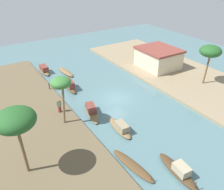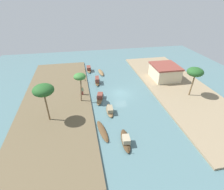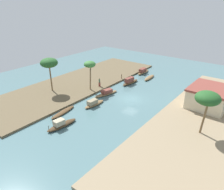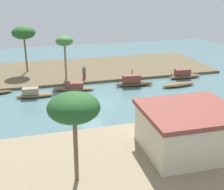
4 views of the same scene
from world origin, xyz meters
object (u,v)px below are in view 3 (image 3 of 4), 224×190
Objects in this scene: sampan_open_hull at (61,124)px; palm_tree_right_tall at (208,99)px; mooring_post at (121,77)px; sampan_foreground at (63,112)px; person_on_near_bank at (99,83)px; sampan_with_red_awning at (143,71)px; sampan_with_tall_canopy at (106,93)px; palm_tree_left_far at (49,63)px; palm_tree_left_near at (90,65)px; sampan_near_left_bank at (94,103)px; sampan_downstream_large at (130,81)px; sampan_midstream at (149,78)px; riverside_building at (209,97)px.

palm_tree_right_tall is (-9.84, 15.94, 4.83)m from sampan_open_hull.
palm_tree_right_tall is (10.65, 20.23, 4.44)m from mooring_post.
sampan_foreground is 11.69m from person_on_near_bank.
mooring_post reaches higher than sampan_with_red_awning.
sampan_foreground is at bearing 8.65° from sampan_with_tall_canopy.
sampan_open_hull reaches higher than sampan_foreground.
palm_tree_left_near is at bearing 131.42° from palm_tree_left_far.
palm_tree_left_far reaches higher than mooring_post.
sampan_near_left_bank is 17.59m from palm_tree_right_tall.
sampan_downstream_large is 0.95× the size of sampan_foreground.
sampan_near_left_bank is 13.34m from mooring_post.
mooring_post is (-0.81, -2.75, 0.28)m from sampan_downstream_large.
sampan_midstream is at bearing 164.75° from sampan_foreground.
sampan_foreground is at bearing -46.95° from riverside_building.
person_on_near_bank is at bearing -28.37° from sampan_downstream_large.
sampan_with_red_awning is (-7.67, -1.31, -0.04)m from sampan_downstream_large.
sampan_with_red_awning is at bearing 123.93° from person_on_near_bank.
sampan_foreground is (16.91, -1.31, -0.36)m from sampan_downstream_large.
person_on_near_bank is (-6.58, -4.37, 0.66)m from sampan_near_left_bank.
sampan_with_tall_canopy is 8.53m from mooring_post.
sampan_downstream_large is at bearing 153.54° from palm_tree_left_near.
palm_tree_right_tall is 0.86× the size of riverside_building.
sampan_open_hull is at bearing 23.10° from sampan_with_tall_canopy.
sampan_foreground is at bearing -69.39° from palm_tree_right_tall.
riverside_building is at bearing 113.98° from palm_tree_left_far.
sampan_downstream_large is 1.16× the size of sampan_near_left_bank.
palm_tree_left_near is at bearing -7.50° from mooring_post.
sampan_open_hull is 1.13× the size of sampan_near_left_bank.
sampan_with_red_awning is (-15.05, -0.93, 0.11)m from sampan_with_tall_canopy.
sampan_near_left_bank is 0.67× the size of palm_tree_left_far.
sampan_midstream is at bearing 108.02° from person_on_near_bank.
riverside_building is at bearing 107.94° from palm_tree_left_near.
palm_tree_left_far is (5.25, -8.97, 5.31)m from sampan_with_tall_canopy.
sampan_midstream is (-22.26, 2.94, 0.06)m from sampan_foreground.
person_on_near_bank is at bearing -10.25° from sampan_with_red_awning.
palm_tree_right_tall is at bearing 32.36° from person_on_near_bank.
sampan_midstream is 4.65× the size of mooring_post.
sampan_with_tall_canopy is at bearing -165.64° from sampan_open_hull.
sampan_with_tall_canopy reaches higher than sampan_foreground.
sampan_with_tall_canopy is 1.14× the size of sampan_with_red_awning.
person_on_near_bank is 0.30× the size of palm_tree_left_near.
sampan_with_red_awning is at bearing -169.99° from sampan_near_left_bank.
sampan_with_tall_canopy is 18.68m from palm_tree_right_tall.
palm_tree_left_far is at bearing -45.48° from sampan_with_tall_canopy.
palm_tree_left_far is at bearing -48.58° from palm_tree_left_near.
sampan_open_hull is 19.35m from palm_tree_right_tall.
sampan_near_left_bank is at bearing -82.42° from palm_tree_right_tall.
sampan_open_hull is at bearing 57.06° from palm_tree_left_far.
sampan_with_red_awning reaches higher than sampan_near_left_bank.
sampan_open_hull is at bearing 9.73° from sampan_downstream_large.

